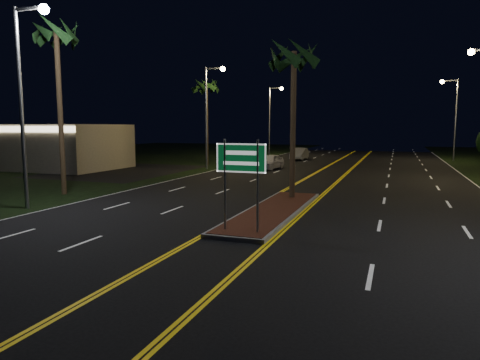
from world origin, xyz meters
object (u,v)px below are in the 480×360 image
at_px(commercial_building, 41,146).
at_px(streetlight_left_near, 26,84).
at_px(car_near, 270,160).
at_px(palm_left_near, 56,35).
at_px(car_far, 299,153).
at_px(streetlight_left_mid, 210,106).
at_px(palm_median, 294,56).
at_px(median_island, 274,211).
at_px(streetlight_right_far, 453,110).
at_px(highway_sign, 241,167).
at_px(palm_left_far, 206,86).
at_px(streetlight_left_far, 272,113).

distance_m(commercial_building, streetlight_left_near, 22.49).
xyz_separation_m(commercial_building, car_near, (20.31, 5.94, -1.21)).
height_order(streetlight_left_near, palm_left_near, palm_left_near).
bearing_deg(commercial_building, car_far, 41.68).
relative_size(streetlight_left_near, streetlight_left_mid, 1.00).
bearing_deg(palm_median, median_island, -90.00).
relative_size(commercial_building, car_near, 3.14).
xyz_separation_m(median_island, palm_median, (0.00, 3.50, 7.19)).
bearing_deg(streetlight_right_far, car_far, -166.59).
bearing_deg(palm_median, car_near, 110.24).
xyz_separation_m(highway_sign, palm_left_far, (-12.80, 25.20, 5.34)).
height_order(streetlight_left_near, streetlight_left_mid, same).
bearing_deg(highway_sign, car_far, 99.05).
distance_m(commercial_building, palm_left_far, 16.47).
relative_size(streetlight_left_mid, streetlight_left_far, 1.00).
bearing_deg(palm_left_far, car_far, 54.70).
bearing_deg(streetlight_left_far, car_far, -49.68).
relative_size(highway_sign, palm_left_far, 0.36).
relative_size(streetlight_left_near, palm_left_far, 1.02).
xyz_separation_m(median_island, highway_sign, (0.00, -4.20, 2.32)).
distance_m(median_island, commercial_building, 29.13).
distance_m(streetlight_right_far, palm_median, 33.28).
bearing_deg(streetlight_right_far, palm_left_near, -124.21).
distance_m(highway_sign, palm_median, 9.11).
bearing_deg(car_far, commercial_building, -138.06).
bearing_deg(car_far, streetlight_right_far, 13.67).
bearing_deg(car_far, palm_median, -78.22).
height_order(streetlight_left_near, palm_left_far, streetlight_left_near).
bearing_deg(streetlight_left_mid, commercial_building, -165.39).
bearing_deg(car_near, streetlight_left_mid, -153.23).
height_order(median_island, streetlight_right_far, streetlight_right_far).
distance_m(median_island, streetlight_right_far, 37.00).
bearing_deg(streetlight_left_mid, streetlight_left_near, -90.00).
bearing_deg(palm_left_near, streetlight_left_mid, 83.27).
height_order(commercial_building, streetlight_right_far, streetlight_right_far).
relative_size(commercial_building, palm_left_far, 1.70).
bearing_deg(car_far, streetlight_left_far, 130.58).
relative_size(median_island, commercial_building, 0.68).
height_order(palm_median, car_far, palm_median).
bearing_deg(palm_left_near, commercial_building, 138.39).
xyz_separation_m(streetlight_left_mid, palm_left_near, (-1.89, -16.00, 3.02)).
bearing_deg(streetlight_right_far, car_near, -135.41).
bearing_deg(streetlight_left_mid, palm_left_far, 118.67).
xyz_separation_m(streetlight_left_far, palm_left_near, (-1.89, -36.00, 3.02)).
distance_m(commercial_building, streetlight_left_far, 28.75).
distance_m(streetlight_left_near, palm_median, 12.55).
relative_size(streetlight_left_near, palm_median, 1.08).
distance_m(palm_left_far, car_near, 10.16).
xyz_separation_m(streetlight_left_mid, car_near, (4.92, 1.93, -4.86)).
bearing_deg(streetlight_left_mid, median_island, -58.02).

